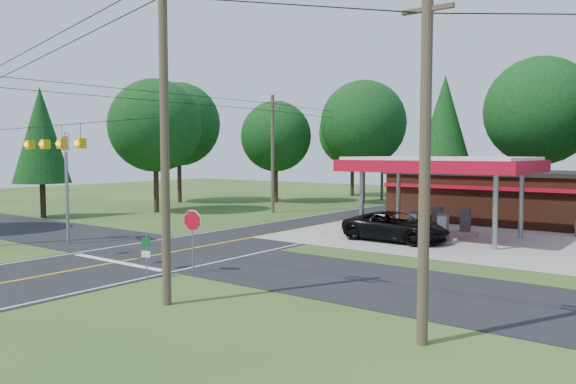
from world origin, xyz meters
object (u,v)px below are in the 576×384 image
Objects in this scene: gas_canopy at (441,167)px; suv_car at (396,227)px; big_stop_sign at (66,162)px; octagonal_stop_sign at (192,225)px.

suv_car is (-1.46, -3.00, -3.42)m from gas_canopy.
big_stop_sign is 2.29× the size of octagonal_stop_sign.
suv_car is 13.42m from octagonal_stop_sign.
octagonal_stop_sign reaches higher than suv_car.
gas_canopy is at bearing -24.51° from suv_car.
suv_car is at bearing 76.87° from octagonal_stop_sign.
suv_car is 2.24× the size of octagonal_stop_sign.
gas_canopy reaches higher than octagonal_stop_sign.
gas_canopy reaches higher than suv_car.
gas_canopy is 16.78m from octagonal_stop_sign.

